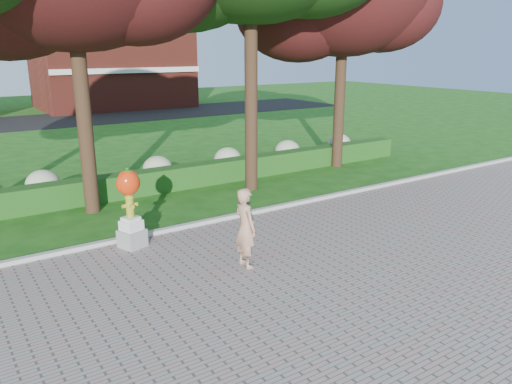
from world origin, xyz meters
The scene contains 9 objects.
ground centered at (0.00, 0.00, 0.00)m, with size 100.00×100.00×0.00m, color #194F13.
walkway centered at (0.00, -4.00, 0.02)m, with size 40.00×14.00×0.04m, color gray.
curb centered at (0.00, 3.00, 0.07)m, with size 40.00×0.18×0.15m, color #ADADA5.
lawn_hedge centered at (0.00, 7.00, 0.40)m, with size 24.00×0.70×0.80m, color #154814.
hydrangea_row centered at (0.57, 8.00, 0.55)m, with size 20.10×1.10×0.99m.
street centered at (0.00, 28.00, 0.01)m, with size 50.00×8.00×0.02m, color black.
building_right centered at (8.00, 34.00, 3.20)m, with size 12.00×8.00×6.40m, color maroon.
hydrant_sculpture centered at (-2.01, 2.50, 1.12)m, with size 0.71×0.71×2.04m.
woman centered at (-0.26, -0.05, 0.96)m, with size 0.67×0.44×1.85m, color tan.
Camera 1 is at (-5.87, -8.95, 4.82)m, focal length 35.00 mm.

